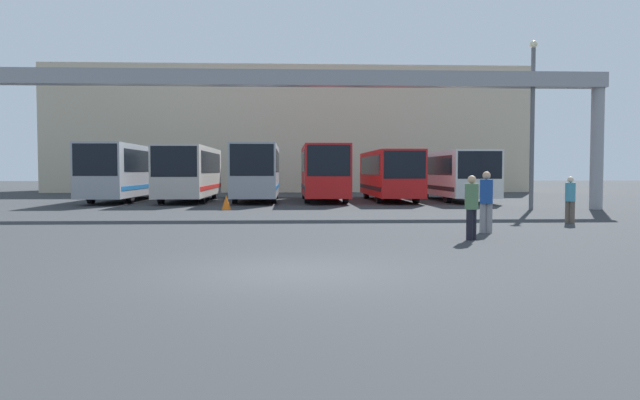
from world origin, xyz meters
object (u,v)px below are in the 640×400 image
Objects in this scene: bus_slot_2 at (257,169)px; pedestrian_near_right at (570,199)px; lamp_post at (532,118)px; bus_slot_1 at (190,170)px; bus_slot_0 at (126,169)px; bus_slot_4 at (389,172)px; pedestrian_mid_right at (472,206)px; bus_slot_5 at (454,173)px; pedestrian_mid_left at (486,200)px; bus_slot_3 at (324,170)px; traffic_cone at (226,203)px.

pedestrian_near_right is at bearing -54.87° from bus_slot_2.
bus_slot_1 is at bearing 152.72° from lamp_post.
lamp_post reaches higher than bus_slot_0.
bus_slot_4 is 10.65m from lamp_post.
bus_slot_1 is at bearing -179.24° from bus_slot_2.
bus_slot_1 reaches higher than pedestrian_near_right.
bus_slot_1 reaches higher than pedestrian_mid_right.
bus_slot_0 is 1.18× the size of bus_slot_5.
pedestrian_mid_left is (11.78, -19.57, -0.89)m from bus_slot_1.
bus_slot_3 is at bearing -0.90° from bus_slot_1.
bus_slot_3 reaches higher than bus_slot_1.
pedestrian_mid_right is at bearing -82.58° from bus_slot_3.
traffic_cone is (-13.04, -8.46, -1.37)m from bus_slot_5.
pedestrian_mid_right is at bearing -117.66° from lamp_post.
bus_slot_3 is 1.28× the size of lamp_post.
bus_slot_0 is 7.20× the size of pedestrian_mid_right.
pedestrian_mid_left is (3.76, -19.44, -0.93)m from bus_slot_3.
bus_slot_2 reaches higher than pedestrian_near_right.
bus_slot_2 reaches higher than bus_slot_1.
bus_slot_4 is at bearing -0.34° from bus_slot_1.
lamp_post is at bearing -57.00° from pedestrian_near_right.
bus_slot_2 reaches higher than bus_slot_3.
traffic_cone is (-1.00, -8.45, -1.57)m from bus_slot_2.
lamp_post is at bearing -160.88° from pedestrian_mid_right.
bus_slot_4 is (4.01, 0.05, -0.17)m from bus_slot_3.
bus_slot_5 is at bearing -146.96° from pedestrian_mid_right.
bus_slot_4 reaches higher than pedestrian_mid_left.
bus_slot_4 is at bearing 102.02° from pedestrian_mid_left.
pedestrian_mid_right reaches higher than traffic_cone.
traffic_cone is 0.09× the size of lamp_post.
bus_slot_0 is at bearing 126.73° from traffic_cone.
bus_slot_2 is 1.32× the size of lamp_post.
bus_slot_2 is (8.02, -0.96, -0.00)m from bus_slot_0.
pedestrian_mid_left reaches higher than pedestrian_near_right.
bus_slot_5 is at bearing -46.12° from pedestrian_near_right.
pedestrian_near_right is 6.90m from pedestrian_mid_right.
bus_slot_0 is 16.08m from bus_slot_4.
pedestrian_near_right is (15.70, -16.56, -0.99)m from bus_slot_1.
bus_slot_3 is 0.99× the size of bus_slot_4.
bus_slot_1 is 5.69× the size of pedestrian_mid_left.
bus_slot_1 is 0.99× the size of bus_slot_2.
lamp_post is at bearing -81.88° from bus_slot_5.
bus_slot_0 is 1.18× the size of bus_slot_2.
bus_slot_3 is at bearing -19.88° from pedestrian_near_right.
bus_slot_0 is 23.67m from lamp_post.
pedestrian_mid_left reaches higher than traffic_cone.
bus_slot_4 is 1.29× the size of lamp_post.
pedestrian_mid_right is 15.17m from traffic_cone.
traffic_cone is 14.87m from lamp_post.
lamp_post reaches higher than bus_slot_4.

